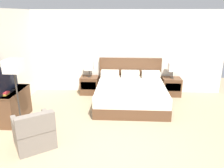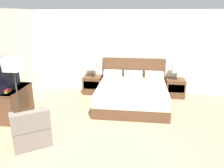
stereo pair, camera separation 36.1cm
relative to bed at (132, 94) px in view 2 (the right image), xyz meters
The scene contains 14 objects.
ground_plane 2.57m from the bed, 99.07° to the right, with size 10.60×10.60×0.00m, color #998466.
wall_back 1.48m from the bed, 111.02° to the left, with size 6.54×0.06×2.56m, color silver.
wall_left 3.42m from the bed, 161.28° to the right, with size 0.06×5.33×2.56m, color silver.
bed is the anchor object (origin of this frame).
nightstand_left 1.47m from the bed, 150.37° to the left, with size 0.55×0.45×0.55m.
nightstand_right 1.47m from the bed, 29.63° to the left, with size 0.55×0.45×0.55m.
table_lamp_left 1.59m from the bed, 150.32° to the left, with size 0.26×0.26×0.47m.
table_lamp_right 1.59m from the bed, 29.68° to the left, with size 0.26×0.26×0.47m.
dresser 3.04m from the bed, 157.37° to the right, with size 0.48×1.05×0.74m.
tv 3.15m from the bed, 156.17° to the right, with size 0.18×0.83×0.62m.
book_red_cover 3.21m from the bed, 152.84° to the right, with size 0.20×0.16×0.04m, color gold.
book_blue_cover 3.20m from the bed, 152.70° to the right, with size 0.20×0.15×0.03m, color #B7282D.
armchair_by_window 2.91m from the bed, 130.12° to the right, with size 0.95×0.95×0.76m.
floor_lamp 3.09m from the bed, 144.86° to the right, with size 0.31×0.31×1.58m.
Camera 2 is at (0.56, -3.22, 2.43)m, focal length 35.00 mm.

